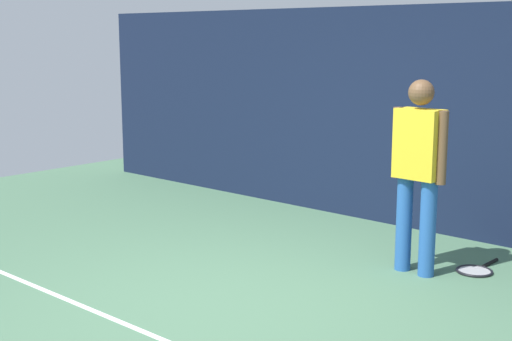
# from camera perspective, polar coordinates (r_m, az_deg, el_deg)

# --- Properties ---
(ground_plane) EXTENTS (12.00, 12.00, 0.00)m
(ground_plane) POSITION_cam_1_polar(r_m,az_deg,el_deg) (5.73, -2.70, -10.44)
(ground_plane) COLOR #4C7556
(back_fence) EXTENTS (10.00, 0.10, 2.38)m
(back_fence) POSITION_cam_1_polar(r_m,az_deg,el_deg) (7.82, 12.79, 4.01)
(back_fence) COLOR #141E38
(back_fence) RESTS_ON ground
(court_line) EXTENTS (9.00, 0.05, 0.00)m
(court_line) POSITION_cam_1_polar(r_m,az_deg,el_deg) (5.24, -8.78, -12.59)
(court_line) COLOR white
(court_line) RESTS_ON ground
(tennis_player) EXTENTS (0.53, 0.24, 1.70)m
(tennis_player) POSITION_cam_1_polar(r_m,az_deg,el_deg) (6.32, 12.77, 0.43)
(tennis_player) COLOR #2659A5
(tennis_player) RESTS_ON ground
(tennis_racket) EXTENTS (0.33, 0.62, 0.03)m
(tennis_racket) POSITION_cam_1_polar(r_m,az_deg,el_deg) (6.72, 17.07, -7.58)
(tennis_racket) COLOR black
(tennis_racket) RESTS_ON ground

